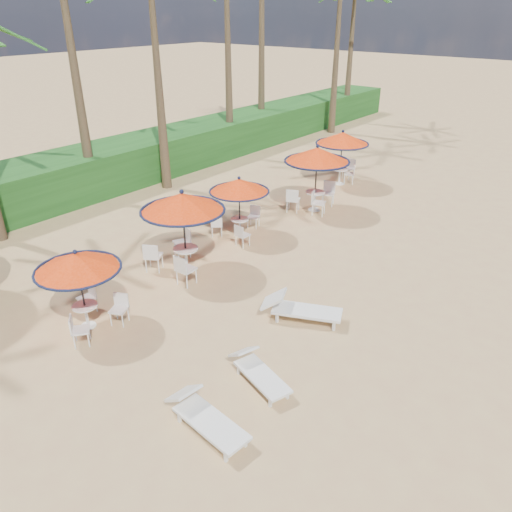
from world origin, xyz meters
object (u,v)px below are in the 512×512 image
at_px(station_0, 80,271).
at_px(lounger_far, 299,308).
at_px(station_1, 181,212).
at_px(lounger_near, 204,416).
at_px(station_4, 343,143).
at_px(station_3, 317,163).
at_px(station_2, 239,193).
at_px(lounger_mid, 257,370).

distance_m(station_0, lounger_far, 5.57).
distance_m(station_1, lounger_far, 4.60).
relative_size(station_0, lounger_near, 1.11).
height_order(station_0, station_4, station_4).
bearing_deg(lounger_far, station_3, 95.62).
bearing_deg(station_3, lounger_far, -59.79).
relative_size(station_2, lounger_near, 1.12).
relative_size(station_1, lounger_far, 1.22).
bearing_deg(lounger_mid, station_1, 170.06).
bearing_deg(lounger_near, station_1, 145.31).
xyz_separation_m(lounger_near, lounger_far, (-0.74, 4.27, 0.03)).
bearing_deg(station_4, station_3, -75.90).
height_order(station_4, lounger_mid, station_4).
relative_size(station_1, station_3, 0.99).
relative_size(station_2, station_3, 0.83).
height_order(lounger_near, lounger_mid, lounger_near).
height_order(station_2, station_3, station_3).
xyz_separation_m(station_1, station_4, (-0.58, 10.42, -0.04)).
relative_size(station_0, lounger_far, 1.01).
height_order(station_1, lounger_mid, station_1).
xyz_separation_m(station_0, station_2, (-0.71, 6.74, 0.00)).
distance_m(station_3, station_4, 3.68).
relative_size(station_3, lounger_far, 1.23).
xyz_separation_m(lounger_mid, lounger_far, (-0.68, 2.55, 0.06)).
xyz_separation_m(station_4, lounger_far, (4.90, -10.44, -1.55)).
bearing_deg(station_3, lounger_near, -66.96).
bearing_deg(station_4, lounger_near, -69.04).
relative_size(station_1, lounger_near, 1.33).
bearing_deg(station_0, station_4, 93.60).
bearing_deg(station_3, station_4, 104.10).
height_order(station_2, lounger_near, station_2).
relative_size(station_0, station_2, 0.99).
height_order(station_1, station_3, station_3).
bearing_deg(station_4, station_1, -86.84).
bearing_deg(lounger_near, station_3, 118.65).
relative_size(lounger_near, lounger_far, 0.91).
bearing_deg(lounger_mid, station_0, -149.51).
bearing_deg(station_2, station_3, 79.26).
bearing_deg(station_3, lounger_mid, -63.60).
distance_m(station_0, station_4, 14.12).
height_order(lounger_near, lounger_far, lounger_far).
bearing_deg(station_2, lounger_near, -53.47).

